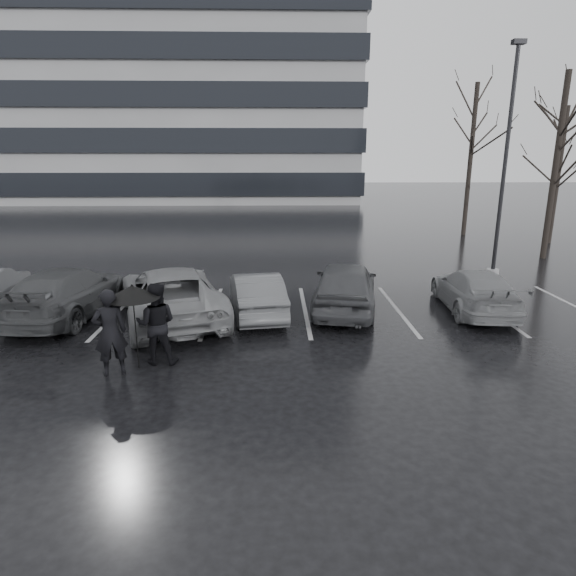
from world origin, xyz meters
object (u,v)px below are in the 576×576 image
at_px(tree_east, 555,168).
at_px(car_west_a, 256,294).
at_px(car_west_b, 171,293).
at_px(tree_north, 470,161).
at_px(lamp_post, 504,173).
at_px(pedestrian_right, 156,324).
at_px(tree_ne, 558,177).
at_px(car_west_c, 68,292).
at_px(pedestrian_left, 110,332).
at_px(car_main, 345,286).
at_px(car_east, 474,290).

bearing_deg(tree_east, car_west_a, -148.49).
xyz_separation_m(car_west_b, tree_north, (14.23, 15.20, 3.50)).
height_order(car_west_b, lamp_post, lamp_post).
xyz_separation_m(pedestrian_right, tree_ne, (17.42, 15.25, 2.58)).
bearing_deg(pedestrian_right, car_west_b, -85.27).
xyz_separation_m(car_west_a, tree_ne, (15.35, 11.88, 2.87)).
height_order(car_west_b, tree_east, tree_east).
bearing_deg(car_west_b, tree_north, -151.81).
height_order(lamp_post, tree_ne, lamp_post).
bearing_deg(car_west_a, tree_ne, -151.22).
bearing_deg(lamp_post, tree_ne, 48.62).
bearing_deg(tree_north, lamp_post, -104.89).
bearing_deg(car_west_c, car_west_b, -179.95).
bearing_deg(car_west_c, car_west_a, -173.84).
xyz_separation_m(car_west_c, pedestrian_left, (2.51, -3.94, 0.22)).
distance_m(car_main, tree_north, 17.53).
bearing_deg(car_main, car_east, -171.56).
height_order(car_west_a, pedestrian_left, pedestrian_left).
bearing_deg(car_east, pedestrian_right, 27.29).
distance_m(pedestrian_left, tree_ne, 24.28).
distance_m(lamp_post, tree_north, 10.34).
bearing_deg(car_west_c, tree_ne, -144.03).
distance_m(pedestrian_right, tree_ne, 23.30).
height_order(car_main, pedestrian_left, pedestrian_left).
distance_m(car_east, lamp_post, 6.31).
bearing_deg(pedestrian_left, lamp_post, -168.11).
height_order(car_main, car_east, car_main).
distance_m(car_west_b, pedestrian_left, 3.66).
xyz_separation_m(lamp_post, tree_north, (2.66, 9.99, 0.37)).
distance_m(car_west_b, car_west_c, 3.04).
bearing_deg(tree_east, pedestrian_right, -142.98).
xyz_separation_m(car_east, pedestrian_right, (-8.57, -3.58, 0.29)).
distance_m(car_west_a, pedestrian_left, 4.90).
bearing_deg(car_west_c, tree_north, -133.04).
xyz_separation_m(pedestrian_left, tree_ne, (18.24, 15.81, 2.57)).
bearing_deg(tree_east, car_main, -143.63).
relative_size(car_west_c, pedestrian_left, 2.64).
bearing_deg(car_main, car_west_c, 13.37).
xyz_separation_m(car_west_c, car_east, (11.90, 0.20, -0.09)).
bearing_deg(car_west_a, tree_north, -137.48).
xyz_separation_m(car_west_a, pedestrian_left, (-2.90, -3.94, 0.31)).
relative_size(car_main, tree_ne, 0.63).
distance_m(car_west_b, tree_ne, 21.70).
xyz_separation_m(car_east, pedestrian_left, (-9.39, -4.14, 0.31)).
bearing_deg(car_east, car_west_a, 6.41).
xyz_separation_m(car_west_c, tree_east, (18.25, 7.87, 3.28)).
bearing_deg(tree_ne, car_east, -127.18).
bearing_deg(car_west_b, car_east, 164.70).
xyz_separation_m(car_west_a, car_west_b, (-2.39, -0.32, 0.12)).
bearing_deg(tree_north, car_main, -122.37).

